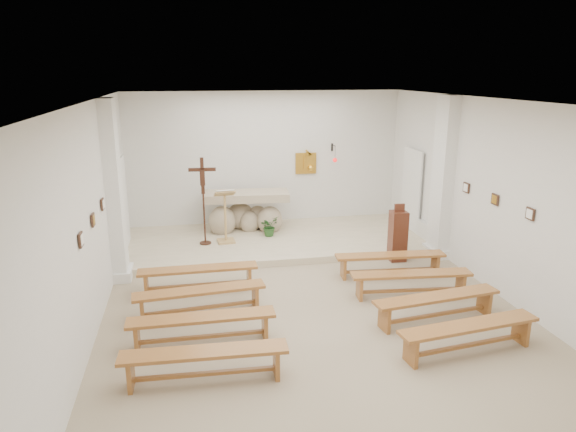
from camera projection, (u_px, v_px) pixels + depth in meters
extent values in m
cube|color=tan|center=(310.00, 307.00, 8.93)|extent=(7.00, 10.00, 0.00)
cube|color=silver|center=(89.00, 222.00, 7.81)|extent=(0.02, 10.00, 3.50)
cube|color=silver|center=(503.00, 200.00, 9.11)|extent=(0.02, 10.00, 3.50)
cube|color=silver|center=(266.00, 161.00, 13.17)|extent=(7.00, 0.02, 3.50)
cube|color=silver|center=(313.00, 102.00, 7.99)|extent=(7.00, 10.00, 0.02)
cube|color=beige|center=(276.00, 240.00, 12.22)|extent=(6.98, 3.00, 0.15)
cube|color=white|center=(114.00, 192.00, 9.72)|extent=(0.26, 0.55, 3.50)
cube|color=white|center=(443.00, 178.00, 10.97)|extent=(0.26, 0.55, 3.50)
cube|color=gold|center=(306.00, 163.00, 13.36)|extent=(0.55, 0.04, 0.55)
cube|color=black|center=(332.00, 147.00, 13.39)|extent=(0.04, 0.02, 0.20)
cylinder|color=black|center=(334.00, 145.00, 13.23)|extent=(0.02, 0.30, 0.02)
cylinder|color=black|center=(335.00, 153.00, 13.14)|extent=(0.01, 0.01, 0.34)
sphere|color=red|center=(335.00, 160.00, 13.19)|extent=(0.11, 0.11, 0.11)
cube|color=#3B251A|center=(81.00, 240.00, 7.07)|extent=(0.03, 0.20, 0.20)
cube|color=#3B251A|center=(93.00, 220.00, 8.01)|extent=(0.03, 0.20, 0.20)
cube|color=#3B251A|center=(103.00, 204.00, 8.96)|extent=(0.03, 0.20, 0.20)
cube|color=#3B251A|center=(530.00, 214.00, 8.35)|extent=(0.03, 0.20, 0.20)
cube|color=#3B251A|center=(495.00, 199.00, 9.30)|extent=(0.03, 0.20, 0.20)
cube|color=#3B251A|center=(466.00, 188.00, 10.24)|extent=(0.03, 0.20, 0.20)
cube|color=silver|center=(122.00, 253.00, 10.77)|extent=(0.10, 0.85, 0.52)
cube|color=silver|center=(426.00, 234.00, 12.05)|extent=(0.10, 0.85, 0.52)
ellipsoid|color=tan|center=(222.00, 221.00, 12.50)|extent=(0.67, 0.57, 0.76)
ellipsoid|color=tan|center=(270.00, 220.00, 12.66)|extent=(0.62, 0.53, 0.71)
ellipsoid|color=tan|center=(240.00, 216.00, 12.90)|extent=(0.71, 0.60, 0.67)
ellipsoid|color=tan|center=(258.00, 218.00, 12.92)|extent=(0.58, 0.49, 0.62)
ellipsoid|color=tan|center=(249.00, 222.00, 12.70)|extent=(0.49, 0.42, 0.58)
cube|color=tan|center=(247.00, 196.00, 12.57)|extent=(2.12, 0.98, 0.20)
cube|color=tan|center=(226.00, 241.00, 11.88)|extent=(0.41, 0.41, 0.04)
cylinder|color=tan|center=(225.00, 219.00, 11.73)|extent=(0.05, 0.05, 1.10)
cube|color=tan|center=(225.00, 194.00, 11.55)|extent=(0.48, 0.36, 0.18)
cube|color=white|center=(225.00, 192.00, 11.49)|extent=(0.41, 0.29, 0.14)
cylinder|color=#3A1C12|center=(205.00, 243.00, 11.76)|extent=(0.26, 0.26, 0.03)
cylinder|color=#3A1C12|center=(204.00, 219.00, 11.60)|extent=(0.04, 0.04, 1.20)
cube|color=#3A1C12|center=(202.00, 176.00, 11.33)|extent=(0.08, 0.06, 0.82)
cube|color=#3A1C12|center=(202.00, 170.00, 11.29)|extent=(0.60, 0.10, 0.08)
cube|color=#3A1C12|center=(202.00, 178.00, 11.31)|extent=(0.11, 0.05, 0.35)
imported|color=#244F1F|center=(269.00, 226.00, 12.27)|extent=(0.57, 0.56, 0.48)
cube|color=#512317|center=(398.00, 236.00, 11.02)|extent=(0.35, 0.35, 1.09)
cube|color=#512317|center=(399.00, 208.00, 10.85)|extent=(0.22, 0.06, 0.18)
cube|color=#935B2A|center=(198.00, 269.00, 9.48)|extent=(2.19, 0.35, 0.05)
cube|color=#935B2A|center=(146.00, 284.00, 9.37)|extent=(0.06, 0.32, 0.42)
cube|color=#935B2A|center=(249.00, 277.00, 9.72)|extent=(0.06, 0.32, 0.42)
cube|color=#935B2A|center=(199.00, 285.00, 9.57)|extent=(1.84, 0.06, 0.05)
cube|color=#935B2A|center=(390.00, 255.00, 10.18)|extent=(2.21, 0.53, 0.05)
cube|color=#935B2A|center=(343.00, 268.00, 10.14)|extent=(0.09, 0.32, 0.42)
cube|color=#935B2A|center=(435.00, 264.00, 10.35)|extent=(0.09, 0.32, 0.42)
cube|color=#935B2A|center=(389.00, 270.00, 10.27)|extent=(1.84, 0.21, 0.05)
cube|color=#935B2A|center=(200.00, 291.00, 8.54)|extent=(2.21, 0.54, 0.05)
cube|color=#935B2A|center=(142.00, 310.00, 8.35)|extent=(0.09, 0.32, 0.42)
cube|color=#935B2A|center=(255.00, 297.00, 8.86)|extent=(0.09, 0.32, 0.42)
cube|color=#935B2A|center=(201.00, 308.00, 8.63)|extent=(1.84, 0.22, 0.05)
cube|color=#935B2A|center=(411.00, 274.00, 9.24)|extent=(2.21, 0.56, 0.05)
cube|color=#935B2A|center=(359.00, 288.00, 9.22)|extent=(0.09, 0.32, 0.42)
cube|color=#935B2A|center=(461.00, 284.00, 9.39)|extent=(0.09, 0.32, 0.42)
cube|color=#935B2A|center=(410.00, 290.00, 9.33)|extent=(1.84, 0.24, 0.05)
cube|color=#935B2A|center=(202.00, 318.00, 7.60)|extent=(2.19, 0.36, 0.05)
cube|color=#935B2A|center=(137.00, 337.00, 7.50)|extent=(0.06, 0.32, 0.42)
cube|color=#935B2A|center=(265.00, 326.00, 7.84)|extent=(0.06, 0.32, 0.42)
cube|color=#935B2A|center=(203.00, 337.00, 7.69)|extent=(1.84, 0.07, 0.05)
cube|color=#935B2A|center=(437.00, 297.00, 8.30)|extent=(2.21, 0.62, 0.05)
cube|color=#935B2A|center=(384.00, 318.00, 8.08)|extent=(0.10, 0.32, 0.42)
cube|color=#935B2A|center=(484.00, 302.00, 8.65)|extent=(0.10, 0.32, 0.42)
cube|color=#935B2A|center=(436.00, 315.00, 8.39)|extent=(1.83, 0.29, 0.05)
cube|color=#935B2A|center=(204.00, 352.00, 6.67)|extent=(2.20, 0.44, 0.05)
cube|color=#935B2A|center=(131.00, 374.00, 6.59)|extent=(0.07, 0.32, 0.42)
cube|color=#935B2A|center=(276.00, 362.00, 6.86)|extent=(0.07, 0.32, 0.42)
cube|color=#935B2A|center=(205.00, 374.00, 6.75)|extent=(1.84, 0.14, 0.05)
cube|color=#935B2A|center=(469.00, 326.00, 7.36)|extent=(2.21, 0.62, 0.05)
cube|color=#935B2A|center=(411.00, 351.00, 7.14)|extent=(0.10, 0.32, 0.42)
cube|color=#935B2A|center=(521.00, 330.00, 7.71)|extent=(0.10, 0.32, 0.42)
cube|color=#935B2A|center=(467.00, 345.00, 7.45)|extent=(1.83, 0.29, 0.05)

